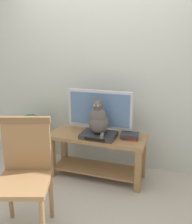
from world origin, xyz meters
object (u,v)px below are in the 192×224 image
Objects in this scene: tv at (100,111)px; cat at (98,120)px; potted_plant at (32,135)px; book_stack at (130,136)px; wooden_chair at (25,168)px; media_box at (99,135)px; tv_stand at (97,149)px.

cat is at bearing -77.59° from tv.
tv is 1.78× the size of cat.
cat is (0.03, -0.16, -0.06)m from tv.
tv is 1.06m from potted_plant.
book_stack is at bearing -10.45° from tv.
tv is 0.79× the size of wooden_chair.
book_stack reaches higher than media_box.
wooden_chair is 1.44× the size of potted_plant.
wooden_chair is at bearing -110.17° from cat.
cat is at bearing 69.83° from wooden_chair.
wooden_chair reaches higher than potted_plant.
cat is (0.03, -0.06, 0.40)m from tv_stand.
tv_stand is at bearing 118.54° from cat.
tv is at bearing 89.98° from tv_stand.
wooden_chair is at bearing -124.02° from book_stack.
cat reaches higher than wooden_chair.
tv_stand is 1.11m from wooden_chair.
cat is 0.64× the size of potted_plant.
media_box is 1.05m from wooden_chair.
tv_stand is at bearing -3.93° from potted_plant.
book_stack is 0.31× the size of potted_plant.
cat reaches higher than book_stack.
tv_stand is 5.35× the size of book_stack.
potted_plant is (-0.65, 1.10, -0.17)m from wooden_chair.
potted_plant is at bearing -178.39° from tv.
potted_plant is at bearing 173.29° from media_box.
wooden_chair is 1.28m from book_stack.
tv_stand is 1.16× the size of wooden_chair.
wooden_chair is at bearing -109.88° from media_box.
cat is 0.44× the size of wooden_chair.
tv_stand is 1.67× the size of potted_plant.
media_box is (0.03, -0.15, -0.25)m from tv.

